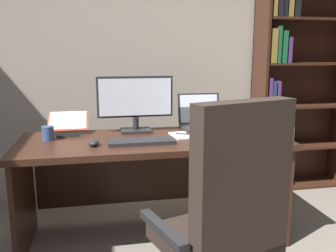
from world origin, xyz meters
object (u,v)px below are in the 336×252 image
at_px(coffee_mug, 48,133).
at_px(notepad, 183,135).
at_px(office_chair, 224,232).
at_px(laptop, 203,122).
at_px(desk, 152,162).
at_px(keyboard, 142,142).
at_px(open_binder, 237,139).
at_px(monitor, 135,103).
at_px(bookshelf, 292,87).
at_px(pen, 186,134).
at_px(computer_mouse, 94,143).
at_px(reading_stand_with_book, 68,123).

bearing_deg(coffee_mug, notepad, -3.26).
distance_m(office_chair, laptop, 1.17).
distance_m(desk, keyboard, 0.30).
xyz_separation_m(desk, notepad, (0.21, -0.05, 0.20)).
bearing_deg(open_binder, monitor, 135.74).
bearing_deg(bookshelf, laptop, -153.19).
bearing_deg(bookshelf, pen, -148.93).
height_order(monitor, notepad, monitor).
relative_size(bookshelf, keyboard, 4.73).
bearing_deg(notepad, monitor, 146.76).
bearing_deg(bookshelf, notepad, -149.35).
relative_size(laptop, open_binder, 0.65).
relative_size(monitor, keyboard, 1.30).
distance_m(computer_mouse, coffee_mug, 0.36).
distance_m(desk, laptop, 0.51).
relative_size(laptop, coffee_mug, 3.52).
xyz_separation_m(office_chair, laptop, (0.21, 1.10, 0.31)).
distance_m(laptop, pen, 0.28).
relative_size(monitor, pen, 3.90).
bearing_deg(laptop, reading_stand_with_book, 176.35).
bearing_deg(reading_stand_with_book, bookshelf, 12.68).
bearing_deg(laptop, bookshelf, 26.81).
height_order(laptop, pen, laptop).
relative_size(computer_mouse, reading_stand_with_book, 0.35).
xyz_separation_m(open_binder, pen, (-0.30, 0.20, 0.00)).
xyz_separation_m(reading_stand_with_book, coffee_mug, (-0.11, -0.22, -0.02)).
bearing_deg(open_binder, bookshelf, 33.89).
bearing_deg(monitor, computer_mouse, -130.66).
height_order(office_chair, reading_stand_with_book, office_chair).
distance_m(laptop, keyboard, 0.62).
distance_m(desk, open_binder, 0.62).
height_order(bookshelf, keyboard, bookshelf).
xyz_separation_m(desk, coffee_mug, (-0.69, -0.00, 0.24)).
bearing_deg(reading_stand_with_book, computer_mouse, -66.55).
xyz_separation_m(monitor, coffee_mug, (-0.60, -0.15, -0.16)).
relative_size(computer_mouse, coffee_mug, 1.10).
xyz_separation_m(desk, office_chair, (0.20, -0.95, -0.06)).
xyz_separation_m(bookshelf, open_binder, (-0.91, -0.92, -0.24)).
height_order(office_chair, pen, office_chair).
bearing_deg(reading_stand_with_book, desk, -20.91).
bearing_deg(bookshelf, office_chair, -127.32).
bearing_deg(desk, reading_stand_with_book, 159.09).
bearing_deg(coffee_mug, desk, 0.04).
relative_size(computer_mouse, open_binder, 0.20).
bearing_deg(monitor, keyboard, -90.00).
bearing_deg(pen, computer_mouse, -166.72).
xyz_separation_m(bookshelf, monitor, (-1.53, -0.52, -0.04)).
relative_size(monitor, coffee_mug, 5.76).
distance_m(notepad, pen, 0.02).
height_order(reading_stand_with_book, coffee_mug, reading_stand_with_book).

